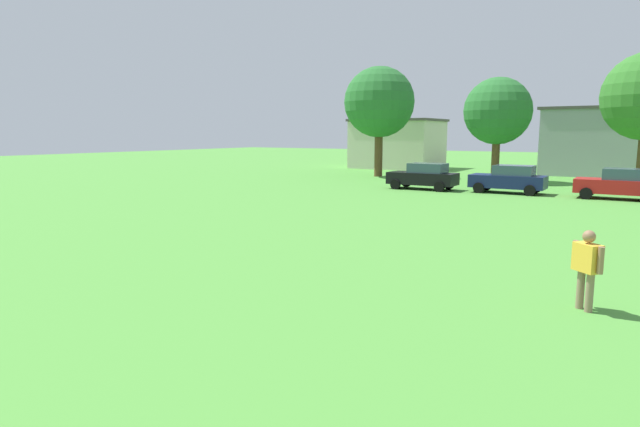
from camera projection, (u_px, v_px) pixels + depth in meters
ground_plane at (481, 203)px, 27.47m from camera, size 160.00×160.00×0.00m
adult_bystander at (587, 263)px, 10.76m from camera, size 0.62×0.58×1.66m
parked_car_black_0 at (424, 176)px, 34.12m from camera, size 4.30×2.02×1.68m
parked_car_navy_1 at (509, 179)px, 31.98m from camera, size 4.30×2.02×1.68m
parked_car_red_2 at (620, 184)px, 28.96m from camera, size 4.30×2.02×1.68m
tree_far_left at (379, 102)px, 43.72m from camera, size 5.76×5.76×8.97m
tree_left at (498, 111)px, 39.14m from camera, size 4.90×4.90×7.63m
house_left at (624, 142)px, 44.31m from camera, size 12.84×6.41×5.75m
house_right at (398, 144)px, 55.03m from camera, size 8.52×6.84×4.98m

